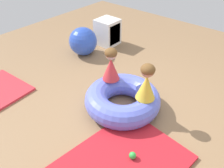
{
  "coord_description": "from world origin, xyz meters",
  "views": [
    {
      "loc": [
        -1.96,
        -1.5,
        2.34
      ],
      "look_at": [
        0.14,
        0.28,
        0.35
      ],
      "focal_mm": 37.31,
      "sensor_mm": 36.0,
      "label": 1
    }
  ],
  "objects_px": {
    "exercise_ball_large": "(83,41)",
    "storage_cube": "(108,32)",
    "play_ball_green": "(133,155)",
    "child_in_red": "(111,64)",
    "child_in_yellow": "(147,82)",
    "inflatable_cushion": "(122,99)"
  },
  "relations": [
    {
      "from": "exercise_ball_large",
      "to": "storage_cube",
      "type": "distance_m",
      "value": 0.69
    },
    {
      "from": "play_ball_green",
      "to": "exercise_ball_large",
      "type": "distance_m",
      "value": 2.76
    },
    {
      "from": "child_in_red",
      "to": "child_in_yellow",
      "type": "bearing_deg",
      "value": -179.71
    },
    {
      "from": "child_in_yellow",
      "to": "storage_cube",
      "type": "xyz_separation_m",
      "value": [
        1.44,
        1.91,
        -0.32
      ]
    },
    {
      "from": "child_in_red",
      "to": "play_ball_green",
      "type": "bearing_deg",
      "value": 146.66
    },
    {
      "from": "exercise_ball_large",
      "to": "storage_cube",
      "type": "height_order",
      "value": "exercise_ball_large"
    },
    {
      "from": "child_in_yellow",
      "to": "exercise_ball_large",
      "type": "bearing_deg",
      "value": 176.63
    },
    {
      "from": "exercise_ball_large",
      "to": "child_in_yellow",
      "type": "bearing_deg",
      "value": -110.63
    },
    {
      "from": "child_in_red",
      "to": "storage_cube",
      "type": "relative_size",
      "value": 0.91
    },
    {
      "from": "child_in_red",
      "to": "play_ball_green",
      "type": "distance_m",
      "value": 1.33
    },
    {
      "from": "inflatable_cushion",
      "to": "child_in_red",
      "type": "xyz_separation_m",
      "value": [
        0.12,
        0.32,
        0.42
      ]
    },
    {
      "from": "inflatable_cushion",
      "to": "exercise_ball_large",
      "type": "xyz_separation_m",
      "value": [
        0.82,
        1.67,
        0.11
      ]
    },
    {
      "from": "play_ball_green",
      "to": "exercise_ball_large",
      "type": "relative_size",
      "value": 0.15
    },
    {
      "from": "child_in_red",
      "to": "storage_cube",
      "type": "xyz_separation_m",
      "value": [
        1.39,
        1.27,
        -0.31
      ]
    },
    {
      "from": "inflatable_cushion",
      "to": "child_in_yellow",
      "type": "relative_size",
      "value": 2.12
    },
    {
      "from": "inflatable_cushion",
      "to": "exercise_ball_large",
      "type": "bearing_deg",
      "value": 63.8
    },
    {
      "from": "play_ball_green",
      "to": "storage_cube",
      "type": "xyz_separation_m",
      "value": [
        2.15,
        2.24,
        0.2
      ]
    },
    {
      "from": "child_in_yellow",
      "to": "child_in_red",
      "type": "height_order",
      "value": "child_in_yellow"
    },
    {
      "from": "child_in_red",
      "to": "storage_cube",
      "type": "height_order",
      "value": "child_in_red"
    },
    {
      "from": "inflatable_cushion",
      "to": "child_in_red",
      "type": "distance_m",
      "value": 0.54
    },
    {
      "from": "child_in_yellow",
      "to": "exercise_ball_large",
      "type": "height_order",
      "value": "child_in_yellow"
    },
    {
      "from": "child_in_red",
      "to": "exercise_ball_large",
      "type": "height_order",
      "value": "child_in_red"
    }
  ]
}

